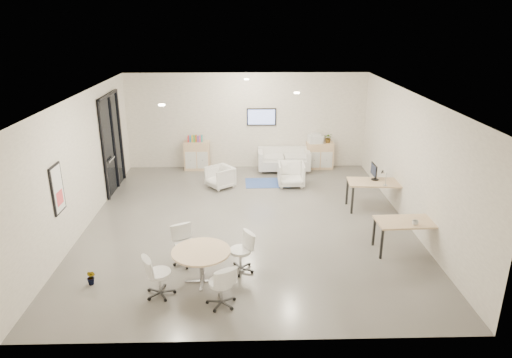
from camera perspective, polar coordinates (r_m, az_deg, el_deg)
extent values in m
cube|color=#5E5B56|center=(11.82, -0.98, -7.12)|extent=(8.00, 9.00, 0.80)
cube|color=white|center=(10.62, -1.11, 12.50)|extent=(8.00, 9.00, 0.80)
cube|color=beige|center=(15.80, -1.20, 7.55)|extent=(8.00, 0.80, 3.20)
cube|color=beige|center=(6.56, -0.65, -10.90)|extent=(8.00, 0.80, 3.20)
cube|color=beige|center=(11.87, -22.80, 1.83)|extent=(0.80, 9.00, 3.20)
cube|color=beige|center=(11.93, 20.62, 2.20)|extent=(0.80, 9.00, 3.20)
cube|color=black|center=(14.05, -17.55, 4.34)|extent=(0.02, 1.90, 2.85)
cube|color=black|center=(13.77, -18.06, 9.90)|extent=(0.06, 1.90, 0.08)
cube|color=black|center=(13.21, -18.49, 3.28)|extent=(0.06, 0.08, 2.85)
cube|color=black|center=(14.90, -16.56, 5.29)|extent=(0.06, 0.08, 2.85)
cube|color=black|center=(14.19, -17.31, 4.51)|extent=(0.06, 0.07, 2.85)
cube|color=#B2B2B7|center=(13.72, -17.63, 2.34)|extent=(0.04, 0.60, 0.05)
cube|color=black|center=(10.33, -23.59, -1.14)|extent=(0.04, 0.54, 1.04)
cube|color=white|center=(10.32, -23.48, -1.14)|extent=(0.01, 0.46, 0.96)
cube|color=#F14B50|center=(10.39, -23.32, -2.17)|extent=(0.01, 0.32, 0.30)
cube|color=black|center=(15.35, 0.69, 7.77)|extent=(0.98, 0.05, 0.58)
cube|color=#91A7FA|center=(15.33, 0.69, 7.75)|extent=(0.90, 0.01, 0.50)
cylinder|color=#FFEAC6|center=(9.85, -11.71, 9.05)|extent=(0.14, 0.14, 0.03)
cylinder|color=#FFEAC6|center=(11.25, 5.11, 10.68)|extent=(0.14, 0.14, 0.03)
cylinder|color=#FFEAC6|center=(13.65, -1.20, 12.35)|extent=(0.14, 0.14, 0.03)
cube|color=tan|center=(15.54, -7.37, 2.92)|extent=(0.85, 0.43, 0.96)
cube|color=silver|center=(15.38, -8.16, 2.32)|extent=(0.36, 0.02, 0.58)
cube|color=silver|center=(15.34, -6.70, 2.34)|extent=(0.36, 0.02, 0.58)
cube|color=tan|center=(15.68, 7.95, 2.93)|extent=(0.90, 0.42, 0.90)
cube|color=silver|center=(15.46, 7.30, 2.37)|extent=(0.38, 0.02, 0.54)
cube|color=silver|center=(15.53, 8.81, 2.38)|extent=(0.38, 0.02, 0.54)
cube|color=red|center=(15.41, -8.45, 5.00)|extent=(0.04, 0.14, 0.22)
cube|color=#337FCC|center=(15.40, -8.22, 5.01)|extent=(0.04, 0.14, 0.22)
cube|color=gold|center=(15.39, -7.98, 5.01)|extent=(0.04, 0.14, 0.22)
cube|color=#4CB24C|center=(15.39, -7.74, 5.01)|extent=(0.04, 0.14, 0.22)
cube|color=#CC6619|center=(15.38, -7.50, 5.02)|extent=(0.04, 0.14, 0.22)
cube|color=purple|center=(15.37, -7.27, 5.02)|extent=(0.04, 0.14, 0.22)
cube|color=#E54C7F|center=(15.37, -7.03, 5.03)|extent=(0.04, 0.14, 0.22)
cube|color=teal|center=(15.36, -6.79, 5.03)|extent=(0.04, 0.14, 0.22)
cube|color=white|center=(15.49, 7.42, 4.99)|extent=(0.50, 0.44, 0.26)
cube|color=white|center=(15.45, 7.45, 5.57)|extent=(0.38, 0.33, 0.06)
cube|color=white|center=(15.35, 3.48, 2.00)|extent=(1.72, 0.86, 0.32)
cube|color=white|center=(15.57, 3.40, 3.50)|extent=(1.72, 0.19, 0.32)
cube|color=white|center=(15.25, 0.56, 2.56)|extent=(0.15, 0.86, 0.64)
cube|color=white|center=(15.38, 6.41, 2.59)|extent=(0.15, 0.86, 0.64)
cube|color=#2D488B|center=(14.27, 1.42, -0.48)|extent=(1.38, 0.94, 0.01)
imported|color=white|center=(13.84, -4.51, 0.37)|extent=(0.94, 0.95, 0.72)
imported|color=white|center=(13.96, 4.42, 0.73)|extent=(0.80, 0.75, 0.81)
cube|color=tan|center=(12.55, 14.80, -0.42)|extent=(1.54, 0.86, 0.04)
cube|color=black|center=(12.23, 11.94, -2.67)|extent=(0.05, 0.05, 0.73)
cube|color=black|center=(12.62, 18.04, -2.53)|extent=(0.05, 0.05, 0.73)
cube|color=black|center=(12.80, 11.31, -1.58)|extent=(0.05, 0.05, 0.73)
cube|color=black|center=(13.17, 17.17, -1.48)|extent=(0.05, 0.05, 0.73)
cube|color=tan|center=(10.49, 18.61, -5.08)|extent=(1.45, 0.77, 0.04)
cube|color=black|center=(10.19, 15.43, -7.82)|extent=(0.05, 0.05, 0.70)
cube|color=black|center=(10.64, 22.29, -7.42)|extent=(0.05, 0.05, 0.70)
cube|color=black|center=(10.70, 14.52, -6.33)|extent=(0.05, 0.05, 0.70)
cube|color=black|center=(11.14, 21.09, -6.03)|extent=(0.05, 0.05, 0.70)
cylinder|color=black|center=(12.68, 14.64, -0.05)|extent=(0.20, 0.20, 0.02)
cube|color=black|center=(12.64, 14.68, 0.46)|extent=(0.04, 0.03, 0.24)
cube|color=black|center=(12.58, 14.52, 1.11)|extent=(0.03, 0.50, 0.32)
cylinder|color=tan|center=(8.92, -6.88, -9.00)|extent=(1.14, 1.14, 0.04)
cylinder|color=#B2B2B7|center=(9.09, -6.79, -10.91)|extent=(0.10, 0.10, 0.65)
cube|color=#B2B2B7|center=(9.25, -6.71, -12.58)|extent=(0.66, 0.06, 0.03)
cube|color=#B2B2B7|center=(9.25, -6.71, -12.58)|extent=(0.06, 0.66, 0.03)
imported|color=#3F7F3F|center=(15.55, 9.03, 4.96)|extent=(0.38, 0.41, 0.26)
imported|color=#3F7F3F|center=(9.63, -19.84, -11.96)|extent=(0.30, 0.37, 0.14)
imported|color=white|center=(10.31, 19.30, -5.11)|extent=(0.14, 0.12, 0.13)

